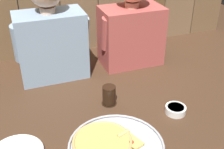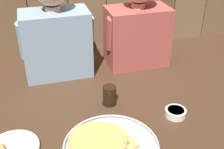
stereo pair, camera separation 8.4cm
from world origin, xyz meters
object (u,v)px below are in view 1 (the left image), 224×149
(drinking_glass, at_px, (109,95))
(pizza_tray, at_px, (112,144))
(dipping_bowl, at_px, (176,109))
(diner_left, at_px, (50,31))
(diner_right, at_px, (132,19))

(drinking_glass, bearing_deg, pizza_tray, -107.56)
(drinking_glass, relative_size, dipping_bowl, 0.99)
(pizza_tray, height_order, drinking_glass, drinking_glass)
(dipping_bowl, relative_size, diner_left, 0.17)
(pizza_tray, height_order, diner_left, diner_left)
(diner_left, distance_m, diner_right, 0.47)
(drinking_glass, relative_size, diner_left, 0.17)
(diner_right, bearing_deg, drinking_glass, -126.16)
(dipping_bowl, distance_m, diner_left, 0.76)
(dipping_bowl, xyz_separation_m, diner_right, (0.01, 0.55, 0.26))
(diner_right, bearing_deg, dipping_bowl, -90.64)
(pizza_tray, distance_m, diner_right, 0.79)
(diner_left, relative_size, diner_right, 1.00)
(drinking_glass, bearing_deg, diner_left, 118.01)
(pizza_tray, relative_size, drinking_glass, 4.03)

